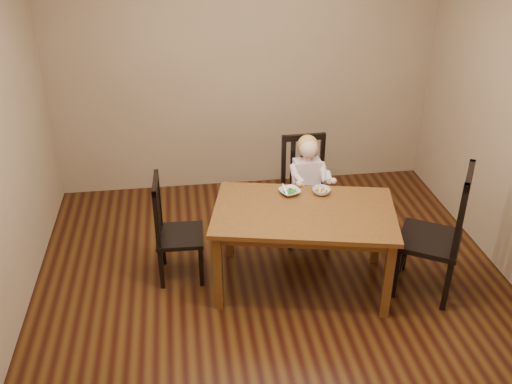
{
  "coord_description": "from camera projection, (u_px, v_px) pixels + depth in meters",
  "views": [
    {
      "loc": [
        -0.69,
        -3.7,
        3.01
      ],
      "look_at": [
        -0.13,
        0.25,
        0.82
      ],
      "focal_mm": 40.0,
      "sensor_mm": 36.0,
      "label": 1
    }
  ],
  "objects": [
    {
      "name": "bowl_veg",
      "position": [
        321.0,
        191.0,
        4.73
      ],
      "size": [
        0.18,
        0.18,
        0.05
      ],
      "primitive_type": "imported",
      "rotation": [
        0.0,
        0.0,
        0.23
      ],
      "color": "silver",
      "rests_on": "dining_table"
    },
    {
      "name": "room",
      "position": [
        278.0,
        143.0,
        4.1
      ],
      "size": [
        4.01,
        4.01,
        2.71
      ],
      "color": "#41260D",
      "rests_on": "ground"
    },
    {
      "name": "bowl_peas",
      "position": [
        290.0,
        192.0,
        4.73
      ],
      "size": [
        0.21,
        0.21,
        0.04
      ],
      "primitive_type": "imported",
      "rotation": [
        0.0,
        0.0,
        0.31
      ],
      "color": "silver",
      "rests_on": "dining_table"
    },
    {
      "name": "fork",
      "position": [
        285.0,
        190.0,
        4.7
      ],
      "size": [
        0.03,
        0.13,
        0.05
      ],
      "rotation": [
        0.0,
        0.0,
        0.15
      ],
      "color": "silver",
      "rests_on": "bowl_peas"
    },
    {
      "name": "dining_table",
      "position": [
        304.0,
        219.0,
        4.54
      ],
      "size": [
        1.59,
        1.15,
        0.72
      ],
      "rotation": [
        0.0,
        0.0,
        -0.22
      ],
      "color": "#4C3011",
      "rests_on": "room"
    },
    {
      "name": "chair_child",
      "position": [
        305.0,
        191.0,
        5.3
      ],
      "size": [
        0.44,
        0.42,
        0.99
      ],
      "rotation": [
        0.0,
        0.0,
        3.17
      ],
      "color": "black",
      "rests_on": "room"
    },
    {
      "name": "chair_right",
      "position": [
        438.0,
        235.0,
        4.51
      ],
      "size": [
        0.65,
        0.66,
        1.13
      ],
      "rotation": [
        0.0,
        0.0,
        1.02
      ],
      "color": "black",
      "rests_on": "room"
    },
    {
      "name": "toddler",
      "position": [
        307.0,
        179.0,
        5.19
      ],
      "size": [
        0.33,
        0.41,
        0.56
      ],
      "primitive_type": null,
      "rotation": [
        0.0,
        0.0,
        3.17
      ],
      "color": "silver",
      "rests_on": "chair_child"
    },
    {
      "name": "chair_left",
      "position": [
        174.0,
        231.0,
        4.74
      ],
      "size": [
        0.4,
        0.41,
        0.93
      ],
      "rotation": [
        0.0,
        0.0,
        -1.61
      ],
      "color": "black",
      "rests_on": "room"
    }
  ]
}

